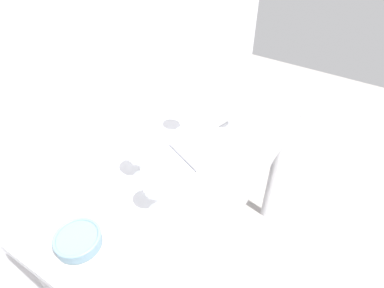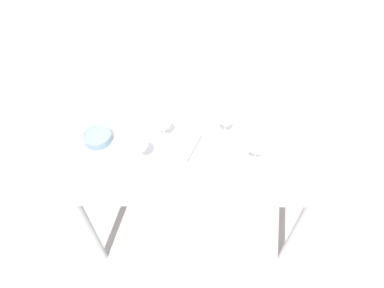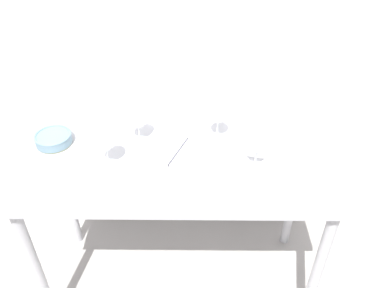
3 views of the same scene
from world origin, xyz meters
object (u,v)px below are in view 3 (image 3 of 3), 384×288
(open_notebook, at_px, (179,151))
(wine_glass_near_right, at_px, (258,143))
(wine_glass_far_right, at_px, (218,114))
(tasting_bowl, at_px, (53,138))
(tasting_sheet_upper, at_px, (268,144))
(wine_glass_near_left, at_px, (105,141))
(wine_glass_far_left, at_px, (137,118))

(open_notebook, bearing_deg, wine_glass_near_right, 6.68)
(wine_glass_far_right, bearing_deg, tasting_bowl, -176.15)
(open_notebook, distance_m, tasting_bowl, 0.56)
(tasting_sheet_upper, distance_m, tasting_bowl, 0.96)
(wine_glass_near_left, distance_m, open_notebook, 0.33)
(open_notebook, xyz_separation_m, tasting_bowl, (-0.56, 0.06, 0.02))
(wine_glass_near_right, relative_size, wine_glass_near_left, 0.99)
(wine_glass_near_left, bearing_deg, tasting_sheet_upper, 11.82)
(wine_glass_far_left, height_order, tasting_bowl, wine_glass_far_left)
(wine_glass_near_left, bearing_deg, open_notebook, 15.84)
(wine_glass_far_right, distance_m, open_notebook, 0.24)
(tasting_bowl, bearing_deg, wine_glass_near_left, -27.63)
(wine_glass_near_right, relative_size, tasting_bowl, 1.06)
(wine_glass_far_right, bearing_deg, open_notebook, -148.14)
(wine_glass_far_right, distance_m, tasting_sheet_upper, 0.27)
(wine_glass_near_right, height_order, tasting_bowl, wine_glass_near_right)
(wine_glass_near_right, distance_m, tasting_bowl, 0.90)
(wine_glass_far_right, height_order, wine_glass_far_left, wine_glass_far_right)
(open_notebook, xyz_separation_m, tasting_sheet_upper, (0.40, 0.06, -0.00))
(wine_glass_far_left, distance_m, wine_glass_near_left, 0.20)
(wine_glass_near_left, xyz_separation_m, open_notebook, (0.29, 0.08, -0.12))
(wine_glass_far_left, distance_m, tasting_bowl, 0.39)
(wine_glass_near_right, xyz_separation_m, wine_glass_near_left, (-0.61, 0.01, 0.00))
(wine_glass_near_right, distance_m, wine_glass_near_left, 0.61)
(wine_glass_far_right, height_order, open_notebook, wine_glass_far_right)
(wine_glass_far_left, relative_size, wine_glass_near_right, 1.01)
(wine_glass_far_right, relative_size, tasting_sheet_upper, 0.78)
(wine_glass_near_right, bearing_deg, tasting_bowl, 170.38)
(wine_glass_far_right, relative_size, wine_glass_near_left, 1.02)
(wine_glass_near_right, xyz_separation_m, tasting_bowl, (-0.88, 0.15, -0.10))
(open_notebook, distance_m, tasting_sheet_upper, 0.41)
(wine_glass_near_right, bearing_deg, wine_glass_near_left, 179.16)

